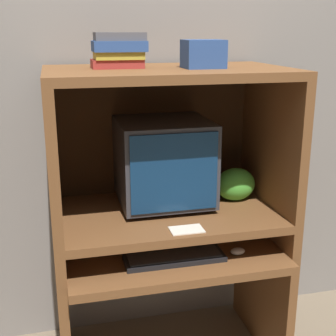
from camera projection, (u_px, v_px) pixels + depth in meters
The scene contains 11 objects.
wall_back at pixel (150, 79), 2.26m from camera, with size 6.00×0.06×2.60m.
desk_base at pixel (171, 291), 2.13m from camera, with size 1.00×0.66×0.61m.
desk_monitor_shelf at pixel (168, 217), 2.08m from camera, with size 1.00×0.60×0.15m.
hutch_upper at pixel (166, 117), 1.99m from camera, with size 1.00×0.60×0.62m.
crt_monitor at pixel (164, 162), 2.09m from camera, with size 0.40×0.39×0.39m.
keyboard at pixel (174, 258), 1.94m from camera, with size 0.42×0.13×0.03m.
mouse at pixel (238, 251), 1.99m from camera, with size 0.06×0.04×0.03m.
snack_bag at pixel (235, 184), 2.18m from camera, with size 0.19×0.14×0.15m.
book_stack at pixel (119, 50), 1.87m from camera, with size 0.22×0.15×0.14m.
paper_card at pixel (187, 230), 1.86m from camera, with size 0.13×0.09×0.00m.
storage_box at pixel (203, 54), 1.87m from camera, with size 0.16×0.13×0.11m.
Camera 1 is at (-0.46, -1.58, 1.53)m, focal length 50.00 mm.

